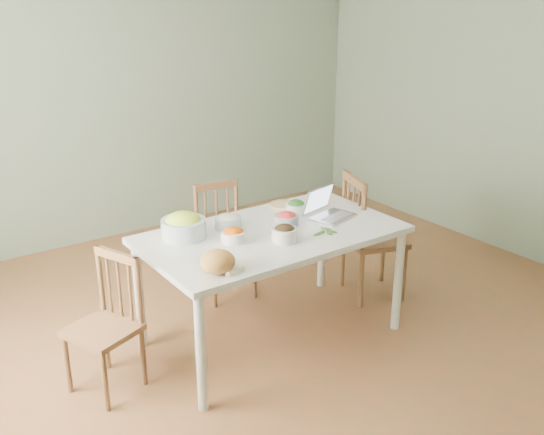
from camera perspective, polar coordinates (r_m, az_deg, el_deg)
floor at (r=4.55m, az=2.12°, el=-10.38°), size 5.00×5.00×0.00m
wall_back at (r=6.15m, az=-12.27°, el=10.88°), size 5.00×0.00×2.70m
wall_right at (r=5.86m, az=22.38°, el=9.36°), size 0.00×5.00×2.70m
dining_table at (r=4.29m, az=0.00°, el=-6.27°), size 1.71×0.96×0.80m
chair_far at (r=4.87m, az=-4.26°, el=-2.29°), size 0.45×0.43×0.90m
chair_left at (r=3.88m, az=-15.33°, el=-9.66°), size 0.48×0.49×0.86m
chair_right at (r=4.91m, az=9.37°, el=-1.69°), size 0.54×0.56×1.00m
bread_boule at (r=3.54m, az=-5.01°, el=-4.03°), size 0.26×0.26×0.13m
butter_stick at (r=3.54m, az=-3.39°, el=-4.90°), size 0.12×0.05×0.03m
bowl_squash at (r=4.04m, az=-8.12°, el=-0.72°), size 0.38×0.38×0.17m
bowl_carrot at (r=3.96m, az=-3.56°, el=-1.60°), size 0.21×0.21×0.09m
bowl_onion at (r=4.18m, az=-4.05°, el=-0.31°), size 0.24×0.24×0.10m
bowl_mushroom at (r=3.95m, az=1.16°, el=-1.44°), size 0.18×0.18×0.11m
bowl_redpep at (r=4.21m, az=1.35°, el=-0.15°), size 0.21×0.21×0.09m
bowl_broccoli at (r=4.44m, az=2.23°, el=0.99°), size 0.15×0.15×0.10m
flatbread at (r=4.60m, az=1.08°, el=1.17°), size 0.27×0.27×0.02m
basil_bunch at (r=4.11m, az=4.74°, el=-1.27°), size 0.19×0.19×0.02m
laptop at (r=4.36m, az=5.67°, el=1.26°), size 0.35×0.33×0.21m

